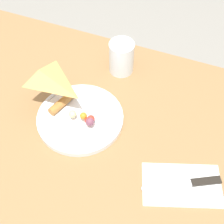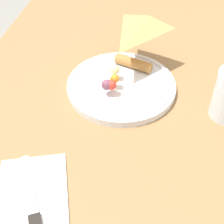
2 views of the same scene
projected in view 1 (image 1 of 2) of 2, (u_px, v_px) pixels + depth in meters
The scene contains 6 objects.
ground_plane at pixel (84, 216), 1.58m from camera, with size 6.00×6.00×0.00m, color gray.
dining_table at pixel (71, 137), 1.07m from camera, with size 1.24×0.71×0.76m.
plate_pizza at pixel (80, 118), 0.96m from camera, with size 0.24×0.24×0.05m.
milk_glass at pixel (121, 58), 1.05m from camera, with size 0.08×0.08×0.11m.
napkin_folded at pixel (182, 185), 0.85m from camera, with size 0.22×0.17×0.00m.
butter_knife at pixel (186, 184), 0.84m from camera, with size 0.18×0.11×0.01m.
Camera 1 is at (-0.34, 0.51, 1.54)m, focal length 55.00 mm.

